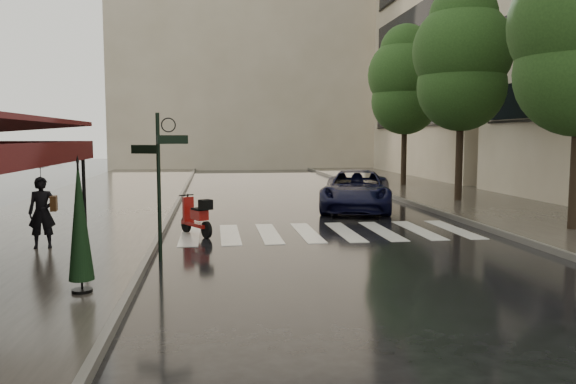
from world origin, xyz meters
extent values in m
plane|color=black|center=(0.00, 0.00, 0.00)|extent=(120.00, 120.00, 0.00)
cube|color=#38332D|center=(-4.50, 12.00, 0.06)|extent=(6.00, 60.00, 0.12)
cube|color=#38332D|center=(10.25, 12.00, 0.06)|extent=(5.50, 60.00, 0.12)
cube|color=#595651|center=(-1.45, 12.00, 0.07)|extent=(0.12, 60.00, 0.16)
cube|color=#595651|center=(7.45, 12.00, 0.07)|extent=(0.12, 60.00, 0.16)
cube|color=silver|center=(-0.70, 6.00, 0.01)|extent=(0.50, 3.20, 0.01)
cube|color=silver|center=(0.35, 6.00, 0.01)|extent=(0.50, 3.20, 0.01)
cube|color=silver|center=(1.40, 6.00, 0.01)|extent=(0.50, 3.20, 0.01)
cube|color=silver|center=(2.45, 6.00, 0.01)|extent=(0.50, 3.20, 0.01)
cube|color=silver|center=(3.50, 6.00, 0.01)|extent=(0.50, 3.20, 0.01)
cube|color=silver|center=(4.55, 6.00, 0.01)|extent=(0.50, 3.20, 0.01)
cube|color=silver|center=(5.60, 6.00, 0.01)|extent=(0.50, 3.20, 0.01)
cube|color=silver|center=(6.65, 6.00, 0.01)|extent=(0.50, 3.20, 0.01)
cube|color=#3F090C|center=(-2.52, -0.50, 2.35)|extent=(0.04, 7.00, 0.35)
cylinder|color=black|center=(-2.65, 2.75, 1.29)|extent=(0.07, 0.07, 2.35)
cylinder|color=black|center=(-1.20, 3.00, 1.55)|extent=(0.08, 0.08, 3.10)
cube|color=black|center=(-0.90, 3.00, 2.55)|extent=(0.62, 0.26, 0.18)
cube|color=black|center=(-1.48, 3.00, 2.35)|extent=(0.56, 0.29, 0.18)
cube|color=tan|center=(16.50, 26.00, 9.25)|extent=(8.00, 16.00, 18.50)
cube|color=tan|center=(3.00, 38.00, 10.00)|extent=(22.00, 6.00, 20.00)
cylinder|color=black|center=(9.50, 12.00, 2.36)|extent=(0.28, 0.28, 4.48)
sphere|color=#1C3714|center=(9.50, 12.00, 4.52)|extent=(3.40, 3.40, 3.40)
sphere|color=#1C3714|center=(9.50, 12.00, 5.88)|extent=(3.80, 3.80, 3.80)
sphere|color=#1C3714|center=(9.50, 12.00, 7.16)|extent=(2.60, 2.60, 2.60)
cylinder|color=black|center=(9.70, 19.00, 2.30)|extent=(0.28, 0.28, 4.37)
sphere|color=#1C3714|center=(9.70, 19.00, 4.41)|extent=(3.40, 3.40, 3.40)
sphere|color=#1C3714|center=(9.70, 19.00, 5.74)|extent=(3.80, 3.80, 3.80)
sphere|color=#1C3714|center=(9.70, 19.00, 6.98)|extent=(2.60, 2.60, 2.60)
imported|color=black|center=(-3.88, 4.14, 0.92)|extent=(0.63, 0.45, 1.60)
imported|color=black|center=(-3.88, 4.14, 2.10)|extent=(1.06, 1.08, 0.87)
cube|color=#4F2E15|center=(-3.63, 4.17, 1.12)|extent=(0.16, 0.31, 0.34)
cylinder|color=black|center=(-0.26, 5.52, 0.22)|extent=(0.30, 0.43, 0.44)
cylinder|color=black|center=(-0.82, 6.52, 0.22)|extent=(0.30, 0.43, 0.44)
cube|color=maroon|center=(-0.55, 6.04, 0.29)|extent=(0.81, 1.17, 0.09)
cube|color=maroon|center=(-0.44, 5.84, 0.57)|extent=(0.49, 0.57, 0.26)
cube|color=maroon|center=(-0.76, 6.40, 0.64)|extent=(0.31, 0.24, 0.69)
cylinder|color=black|center=(-0.80, 6.48, 1.03)|extent=(0.38, 0.24, 0.03)
cube|color=black|center=(-0.28, 5.55, 0.87)|extent=(0.39, 0.38, 0.26)
imported|color=black|center=(4.98, 10.44, 0.71)|extent=(3.67, 5.56, 1.42)
cylinder|color=black|center=(-2.19, 0.28, 0.14)|extent=(0.33, 0.33, 0.05)
cylinder|color=black|center=(-2.19, 0.28, 1.19)|extent=(0.04, 0.04, 2.04)
cone|color=black|center=(-2.19, 0.28, 1.29)|extent=(0.40, 0.40, 1.94)
camera|label=1|loc=(-0.08, -8.90, 2.61)|focal=35.00mm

